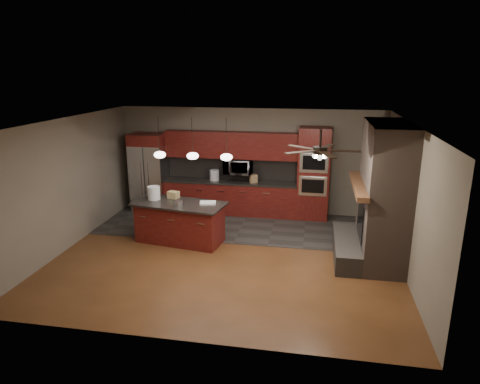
% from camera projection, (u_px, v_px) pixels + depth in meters
% --- Properties ---
extents(ground, '(7.00, 7.00, 0.00)m').
position_uv_depth(ground, '(227.00, 255.00, 9.01)').
color(ground, brown).
rests_on(ground, ground).
extents(ceiling, '(7.00, 6.00, 0.02)m').
position_uv_depth(ceiling, '(226.00, 122.00, 8.23)').
color(ceiling, white).
rests_on(ceiling, back_wall).
extents(back_wall, '(7.00, 0.02, 2.80)m').
position_uv_depth(back_wall, '(250.00, 161.00, 11.46)').
color(back_wall, slate).
rests_on(back_wall, ground).
extents(right_wall, '(0.02, 6.00, 2.80)m').
position_uv_depth(right_wall, '(409.00, 201.00, 8.03)').
color(right_wall, slate).
rests_on(right_wall, ground).
extents(left_wall, '(0.02, 6.00, 2.80)m').
position_uv_depth(left_wall, '(68.00, 184.00, 9.21)').
color(left_wall, slate).
rests_on(left_wall, ground).
extents(slate_tile_patch, '(7.00, 2.40, 0.01)m').
position_uv_depth(slate_tile_patch, '(242.00, 225.00, 10.71)').
color(slate_tile_patch, '#33312D').
rests_on(slate_tile_patch, ground).
extents(fireplace_column, '(1.30, 2.10, 2.80)m').
position_uv_depth(fireplace_column, '(380.00, 198.00, 8.51)').
color(fireplace_column, brown).
rests_on(fireplace_column, ground).
extents(back_cabinetry, '(3.59, 0.64, 2.20)m').
position_uv_depth(back_cabinetry, '(231.00, 181.00, 11.44)').
color(back_cabinetry, maroon).
rests_on(back_cabinetry, ground).
extents(oven_tower, '(0.80, 0.63, 2.38)m').
position_uv_depth(oven_tower, '(313.00, 174.00, 10.94)').
color(oven_tower, maroon).
rests_on(oven_tower, ground).
extents(microwave, '(0.73, 0.41, 0.50)m').
position_uv_depth(microwave, '(238.00, 166.00, 11.30)').
color(microwave, silver).
rests_on(microwave, back_cabinetry).
extents(refrigerator, '(0.91, 0.75, 2.12)m').
position_uv_depth(refrigerator, '(149.00, 172.00, 11.65)').
color(refrigerator, silver).
rests_on(refrigerator, ground).
extents(kitchen_island, '(2.15, 1.23, 0.92)m').
position_uv_depth(kitchen_island, '(180.00, 222.00, 9.61)').
color(kitchen_island, maroon).
rests_on(kitchen_island, ground).
extents(white_bucket, '(0.34, 0.34, 0.30)m').
position_uv_depth(white_bucket, '(154.00, 193.00, 9.70)').
color(white_bucket, white).
rests_on(white_bucket, kitchen_island).
extents(paint_can, '(0.24, 0.24, 0.12)m').
position_uv_depth(paint_can, '(179.00, 204.00, 9.20)').
color(paint_can, silver).
rests_on(paint_can, kitchen_island).
extents(paint_tray, '(0.39, 0.31, 0.03)m').
position_uv_depth(paint_tray, '(208.00, 203.00, 9.43)').
color(paint_tray, white).
rests_on(paint_tray, kitchen_island).
extents(cardboard_box, '(0.28, 0.24, 0.15)m').
position_uv_depth(cardboard_box, '(173.00, 195.00, 9.81)').
color(cardboard_box, tan).
rests_on(cardboard_box, kitchen_island).
extents(counter_bucket, '(0.29, 0.29, 0.28)m').
position_uv_depth(counter_bucket, '(214.00, 175.00, 11.43)').
color(counter_bucket, silver).
rests_on(counter_bucket, back_cabinetry).
extents(counter_box, '(0.24, 0.21, 0.21)m').
position_uv_depth(counter_box, '(253.00, 179.00, 11.21)').
color(counter_box, '#98764E').
rests_on(counter_box, back_cabinetry).
extents(pendant_left, '(0.26, 0.26, 0.92)m').
position_uv_depth(pendant_left, '(160.00, 155.00, 9.40)').
color(pendant_left, black).
rests_on(pendant_left, ceiling).
extents(pendant_center, '(0.26, 0.26, 0.92)m').
position_uv_depth(pendant_center, '(193.00, 156.00, 9.28)').
color(pendant_center, black).
rests_on(pendant_center, ceiling).
extents(pendant_right, '(0.26, 0.26, 0.92)m').
position_uv_depth(pendant_right, '(226.00, 157.00, 9.15)').
color(pendant_right, black).
rests_on(pendant_right, ceiling).
extents(ceiling_fan, '(1.27, 1.33, 0.41)m').
position_uv_depth(ceiling_fan, '(320.00, 150.00, 7.26)').
color(ceiling_fan, black).
rests_on(ceiling_fan, ceiling).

